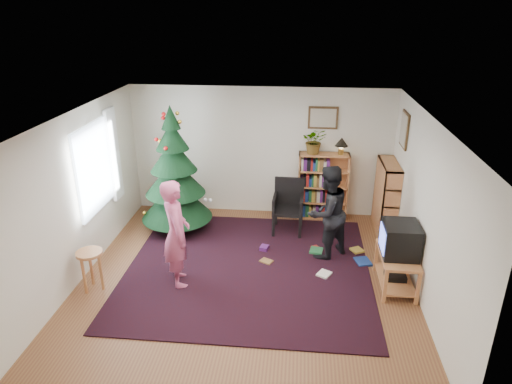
# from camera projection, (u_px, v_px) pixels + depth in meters

# --- Properties ---
(floor) EXTENTS (5.00, 5.00, 0.00)m
(floor) POSITION_uv_depth(u_px,v_px,m) (246.00, 279.00, 6.98)
(floor) COLOR brown
(floor) RESTS_ON ground
(ceiling) EXTENTS (5.00, 5.00, 0.00)m
(ceiling) POSITION_uv_depth(u_px,v_px,m) (244.00, 118.00, 6.02)
(ceiling) COLOR white
(ceiling) RESTS_ON wall_back
(wall_back) EXTENTS (5.00, 0.02, 2.50)m
(wall_back) POSITION_uv_depth(u_px,v_px,m) (261.00, 152.00, 8.80)
(wall_back) COLOR silver
(wall_back) RESTS_ON floor
(wall_front) EXTENTS (5.00, 0.02, 2.50)m
(wall_front) POSITION_uv_depth(u_px,v_px,m) (213.00, 314.00, 4.20)
(wall_front) COLOR silver
(wall_front) RESTS_ON floor
(wall_left) EXTENTS (0.02, 5.00, 2.50)m
(wall_left) POSITION_uv_depth(u_px,v_px,m) (77.00, 198.00, 6.73)
(wall_left) COLOR silver
(wall_left) RESTS_ON floor
(wall_right) EXTENTS (0.02, 5.00, 2.50)m
(wall_right) POSITION_uv_depth(u_px,v_px,m) (426.00, 212.00, 6.27)
(wall_right) COLOR silver
(wall_right) RESTS_ON floor
(rug) EXTENTS (3.80, 3.60, 0.02)m
(rug) POSITION_uv_depth(u_px,v_px,m) (248.00, 268.00, 7.25)
(rug) COLOR black
(rug) RESTS_ON floor
(window_pane) EXTENTS (0.04, 1.20, 1.40)m
(window_pane) POSITION_uv_depth(u_px,v_px,m) (94.00, 168.00, 7.18)
(window_pane) COLOR silver
(window_pane) RESTS_ON wall_left
(curtain) EXTENTS (0.06, 0.35, 1.60)m
(curtain) POSITION_uv_depth(u_px,v_px,m) (114.00, 155.00, 7.82)
(curtain) COLOR white
(curtain) RESTS_ON wall_left
(picture_back) EXTENTS (0.55, 0.03, 0.42)m
(picture_back) POSITION_uv_depth(u_px,v_px,m) (323.00, 118.00, 8.40)
(picture_back) COLOR #4C3319
(picture_back) RESTS_ON wall_back
(picture_right) EXTENTS (0.03, 0.50, 0.60)m
(picture_right) POSITION_uv_depth(u_px,v_px,m) (405.00, 130.00, 7.61)
(picture_right) COLOR #4C3319
(picture_right) RESTS_ON wall_right
(christmas_tree) EXTENTS (1.28, 1.28, 2.33)m
(christmas_tree) POSITION_uv_depth(u_px,v_px,m) (175.00, 180.00, 8.16)
(christmas_tree) COLOR #3F2816
(christmas_tree) RESTS_ON rug
(bookshelf_back) EXTENTS (0.95, 0.30, 1.30)m
(bookshelf_back) POSITION_uv_depth(u_px,v_px,m) (323.00, 185.00, 8.76)
(bookshelf_back) COLOR #C07444
(bookshelf_back) RESTS_ON floor
(bookshelf_right) EXTENTS (0.30, 0.95, 1.30)m
(bookshelf_right) POSITION_uv_depth(u_px,v_px,m) (386.00, 196.00, 8.27)
(bookshelf_right) COLOR #C07444
(bookshelf_right) RESTS_ON floor
(tv_stand) EXTENTS (0.51, 0.91, 0.55)m
(tv_stand) POSITION_uv_depth(u_px,v_px,m) (396.00, 267.00, 6.68)
(tv_stand) COLOR #C07444
(tv_stand) RESTS_ON floor
(crt_tv) EXTENTS (0.50, 0.54, 0.48)m
(crt_tv) POSITION_uv_depth(u_px,v_px,m) (400.00, 239.00, 6.50)
(crt_tv) COLOR black
(crt_tv) RESTS_ON tv_stand
(armchair) EXTENTS (0.56, 0.56, 0.98)m
(armchair) POSITION_uv_depth(u_px,v_px,m) (288.00, 203.00, 8.31)
(armchair) COLOR black
(armchair) RESTS_ON rug
(stool) EXTENTS (0.37, 0.37, 0.62)m
(stool) POSITION_uv_depth(u_px,v_px,m) (90.00, 260.00, 6.56)
(stool) COLOR #C07444
(stool) RESTS_ON floor
(person_standing) EXTENTS (0.59, 0.70, 1.65)m
(person_standing) POSITION_uv_depth(u_px,v_px,m) (176.00, 234.00, 6.59)
(person_standing) COLOR #B94A70
(person_standing) RESTS_ON rug
(person_by_chair) EXTENTS (0.97, 0.95, 1.58)m
(person_by_chair) POSITION_uv_depth(u_px,v_px,m) (327.00, 212.00, 7.33)
(person_by_chair) COLOR black
(person_by_chair) RESTS_ON rug
(potted_plant) EXTENTS (0.46, 0.41, 0.49)m
(potted_plant) POSITION_uv_depth(u_px,v_px,m) (314.00, 141.00, 8.44)
(potted_plant) COLOR gray
(potted_plant) RESTS_ON bookshelf_back
(table_lamp) EXTENTS (0.24, 0.24, 0.32)m
(table_lamp) POSITION_uv_depth(u_px,v_px,m) (342.00, 143.00, 8.41)
(table_lamp) COLOR #A57F33
(table_lamp) RESTS_ON bookshelf_back
(floor_clutter) EXTENTS (1.83, 1.02, 0.08)m
(floor_clutter) POSITION_uv_depth(u_px,v_px,m) (315.00, 256.00, 7.55)
(floor_clutter) COLOR #A51E19
(floor_clutter) RESTS_ON rug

